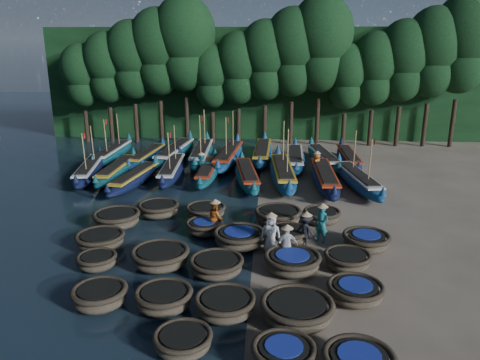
# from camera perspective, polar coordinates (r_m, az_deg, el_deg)

# --- Properties ---
(ground) EXTENTS (120.00, 120.00, 0.00)m
(ground) POSITION_cam_1_polar(r_m,az_deg,el_deg) (22.74, 1.85, -6.44)
(ground) COLOR gray
(ground) RESTS_ON ground
(foliage_wall) EXTENTS (40.00, 3.00, 10.00)m
(foliage_wall) POSITION_cam_1_polar(r_m,az_deg,el_deg) (44.56, 3.01, 11.68)
(foliage_wall) COLOR black
(foliage_wall) RESTS_ON ground
(coracle_2) EXTENTS (1.81, 1.81, 0.63)m
(coracle_2) POSITION_cam_1_polar(r_m,az_deg,el_deg) (14.81, -6.97, -18.90)
(coracle_2) COLOR brown
(coracle_2) RESTS_ON ground
(coracle_3) EXTENTS (2.27, 2.27, 0.73)m
(coracle_3) POSITION_cam_1_polar(r_m,az_deg,el_deg) (14.16, 5.35, -20.43)
(coracle_3) COLOR brown
(coracle_3) RESTS_ON ground
(coracle_5) EXTENTS (2.13, 2.13, 0.78)m
(coracle_5) POSITION_cam_1_polar(r_m,az_deg,el_deg) (17.37, -16.73, -13.39)
(coracle_5) COLOR brown
(coracle_5) RESTS_ON ground
(coracle_6) EXTENTS (2.03, 2.03, 0.76)m
(coracle_6) POSITION_cam_1_polar(r_m,az_deg,el_deg) (16.77, -9.26, -14.05)
(coracle_6) COLOR brown
(coracle_6) RESTS_ON ground
(coracle_7) EXTENTS (2.20, 2.20, 0.74)m
(coracle_7) POSITION_cam_1_polar(r_m,az_deg,el_deg) (16.25, -1.82, -14.96)
(coracle_7) COLOR brown
(coracle_7) RESTS_ON ground
(coracle_8) EXTENTS (2.78, 2.78, 0.81)m
(coracle_8) POSITION_cam_1_polar(r_m,az_deg,el_deg) (16.01, 6.97, -15.46)
(coracle_8) COLOR brown
(coracle_8) RESTS_ON ground
(coracle_9) EXTENTS (2.53, 2.53, 0.67)m
(coracle_9) POSITION_cam_1_polar(r_m,az_deg,el_deg) (17.56, 13.88, -13.02)
(coracle_9) COLOR brown
(coracle_9) RESTS_ON ground
(coracle_10) EXTENTS (1.70, 1.70, 0.64)m
(coracle_10) POSITION_cam_1_polar(r_m,az_deg,el_deg) (20.05, -17.04, -9.41)
(coracle_10) COLOR brown
(coracle_10) RESTS_ON ground
(coracle_11) EXTENTS (2.67, 2.67, 0.81)m
(coracle_11) POSITION_cam_1_polar(r_m,az_deg,el_deg) (19.57, -9.68, -9.23)
(coracle_11) COLOR brown
(coracle_11) RESTS_ON ground
(coracle_12) EXTENTS (2.60, 2.60, 0.72)m
(coracle_12) POSITION_cam_1_polar(r_m,az_deg,el_deg) (18.78, -2.88, -10.36)
(coracle_12) COLOR brown
(coracle_12) RESTS_ON ground
(coracle_13) EXTENTS (2.41, 2.41, 0.76)m
(coracle_13) POSITION_cam_1_polar(r_m,az_deg,el_deg) (19.09, 6.40, -9.87)
(coracle_13) COLOR brown
(coracle_13) RESTS_ON ground
(coracle_14) EXTENTS (1.93, 1.93, 0.69)m
(coracle_14) POSITION_cam_1_polar(r_m,az_deg,el_deg) (19.71, 12.97, -9.46)
(coracle_14) COLOR brown
(coracle_14) RESTS_ON ground
(coracle_15) EXTENTS (2.60, 2.60, 0.72)m
(coracle_15) POSITION_cam_1_polar(r_m,az_deg,el_deg) (21.84, -16.66, -7.02)
(coracle_15) COLOR brown
(coracle_15) RESTS_ON ground
(coracle_16) EXTENTS (2.12, 2.12, 0.68)m
(coracle_16) POSITION_cam_1_polar(r_m,az_deg,el_deg) (22.44, -4.35, -5.72)
(coracle_16) COLOR brown
(coracle_16) RESTS_ON ground
(coracle_17) EXTENTS (2.42, 2.42, 0.79)m
(coracle_17) POSITION_cam_1_polar(r_m,az_deg,el_deg) (21.07, -0.08, -7.04)
(coracle_17) COLOR brown
(coracle_17) RESTS_ON ground
(coracle_18) EXTENTS (1.95, 1.95, 0.73)m
(coracle_18) POSITION_cam_1_polar(r_m,az_deg,el_deg) (21.57, 5.83, -6.66)
(coracle_18) COLOR brown
(coracle_18) RESTS_ON ground
(coracle_19) EXTENTS (2.28, 2.28, 0.78)m
(coracle_19) POSITION_cam_1_polar(r_m,az_deg,el_deg) (21.50, 15.12, -7.17)
(coracle_19) COLOR brown
(coracle_19) RESTS_ON ground
(coracle_20) EXTENTS (2.50, 2.50, 0.82)m
(coracle_20) POSITION_cam_1_polar(r_m,az_deg,el_deg) (23.93, -14.79, -4.59)
(coracle_20) COLOR brown
(coracle_20) RESTS_ON ground
(coracle_21) EXTENTS (2.16, 2.16, 0.76)m
(coracle_21) POSITION_cam_1_polar(r_m,az_deg,el_deg) (24.89, -9.89, -3.51)
(coracle_21) COLOR brown
(coracle_21) RESTS_ON ground
(coracle_22) EXTENTS (2.58, 2.58, 0.68)m
(coracle_22) POSITION_cam_1_polar(r_m,az_deg,el_deg) (24.46, -4.19, -3.78)
(coracle_22) COLOR brown
(coracle_22) RESTS_ON ground
(coracle_23) EXTENTS (2.81, 2.81, 0.82)m
(coracle_23) POSITION_cam_1_polar(r_m,az_deg,el_deg) (23.60, 4.64, -4.37)
(coracle_23) COLOR brown
(coracle_23) RESTS_ON ground
(coracle_24) EXTENTS (2.30, 2.30, 0.72)m
(coracle_24) POSITION_cam_1_polar(r_m,az_deg,el_deg) (24.03, 9.94, -4.32)
(coracle_24) COLOR brown
(coracle_24) RESTS_ON ground
(long_boat_0) EXTENTS (2.60, 7.78, 3.35)m
(long_boat_0) POSITION_cam_1_polar(r_m,az_deg,el_deg) (32.97, -17.87, 1.15)
(long_boat_0) COLOR #0E1834
(long_boat_0) RESTS_ON ground
(long_boat_1) EXTENTS (1.55, 7.65, 1.35)m
(long_boat_1) POSITION_cam_1_polar(r_m,az_deg,el_deg) (32.46, -14.77, 1.14)
(long_boat_1) COLOR #0F5858
(long_boat_1) RESTS_ON ground
(long_boat_2) EXTENTS (2.46, 7.37, 1.31)m
(long_boat_2) POSITION_cam_1_polar(r_m,az_deg,el_deg) (30.42, -12.67, 0.22)
(long_boat_2) COLOR #0E1834
(long_boat_2) RESTS_ON ground
(long_boat_3) EXTENTS (1.82, 7.96, 3.39)m
(long_boat_3) POSITION_cam_1_polar(r_m,az_deg,el_deg) (31.78, -8.31, 1.24)
(long_boat_3) COLOR #0E1834
(long_boat_3) RESTS_ON ground
(long_boat_4) EXTENTS (1.39, 7.39, 1.30)m
(long_boat_4) POSITION_cam_1_polar(r_m,az_deg,el_deg) (31.27, -3.90, 1.04)
(long_boat_4) COLOR #0F5858
(long_boat_4) RESTS_ON ground
(long_boat_5) EXTENTS (2.57, 7.83, 1.39)m
(long_boat_5) POSITION_cam_1_polar(r_m,az_deg,el_deg) (30.17, 0.85, 0.56)
(long_boat_5) COLOR #0F5858
(long_boat_5) RESTS_ON ground
(long_boat_6) EXTENTS (2.13, 8.97, 3.82)m
(long_boat_6) POSITION_cam_1_polar(r_m,az_deg,el_deg) (30.55, 5.23, 0.85)
(long_boat_6) COLOR navy
(long_boat_6) RESTS_ON ground
(long_boat_7) EXTENTS (1.64, 8.68, 1.53)m
(long_boat_7) POSITION_cam_1_polar(r_m,az_deg,el_deg) (29.98, 10.29, 0.28)
(long_boat_7) COLOR #0E1834
(long_boat_7) RESTS_ON ground
(long_boat_8) EXTENTS (2.77, 8.04, 3.46)m
(long_boat_8) POSITION_cam_1_polar(r_m,az_deg,el_deg) (30.05, 14.15, 0.01)
(long_boat_8) COLOR navy
(long_boat_8) RESTS_ON ground
(long_boat_9) EXTENTS (1.70, 7.99, 3.39)m
(long_boat_9) POSITION_cam_1_polar(r_m,az_deg,el_deg) (37.42, -15.22, 3.19)
(long_boat_9) COLOR #0F5858
(long_boat_9) RESTS_ON ground
(long_boat_10) EXTENTS (2.08, 7.34, 1.30)m
(long_boat_10) POSITION_cam_1_polar(r_m,az_deg,el_deg) (35.95, -11.21, 2.85)
(long_boat_10) COLOR navy
(long_boat_10) RESTS_ON ground
(long_boat_11) EXTENTS (2.52, 8.96, 1.59)m
(long_boat_11) POSITION_cam_1_polar(r_m,az_deg,el_deg) (36.29, -7.93, 3.32)
(long_boat_11) COLOR #0F5858
(long_boat_11) RESTS_ON ground
(long_boat_12) EXTENTS (1.87, 8.94, 3.80)m
(long_boat_12) POSITION_cam_1_polar(r_m,az_deg,el_deg) (35.70, -4.69, 3.20)
(long_boat_12) COLOR #0F5858
(long_boat_12) RESTS_ON ground
(long_boat_13) EXTENTS (2.29, 8.91, 3.80)m
(long_boat_13) POSITION_cam_1_polar(r_m,az_deg,el_deg) (34.88, -1.38, 2.92)
(long_boat_13) COLOR navy
(long_boat_13) RESTS_ON ground
(long_boat_14) EXTENTS (1.75, 8.71, 1.53)m
(long_boat_14) POSITION_cam_1_polar(r_m,az_deg,el_deg) (35.93, 2.74, 3.29)
(long_boat_14) COLOR navy
(long_boat_14) RESTS_ON ground
(long_boat_15) EXTENTS (1.70, 8.10, 1.43)m
(long_boat_15) POSITION_cam_1_polar(r_m,az_deg,el_deg) (34.53, 6.78, 2.57)
(long_boat_15) COLOR navy
(long_boat_15) RESTS_ON ground
(long_boat_16) EXTENTS (2.68, 7.93, 1.41)m
(long_boat_16) POSITION_cam_1_polar(r_m,az_deg,el_deg) (35.12, 10.15, 2.65)
(long_boat_16) COLOR #0F5858
(long_boat_16) RESTS_ON ground
(long_boat_17) EXTENTS (1.47, 7.59, 1.34)m
(long_boat_17) POSITION_cam_1_polar(r_m,az_deg,el_deg) (35.56, 13.12, 2.60)
(long_boat_17) COLOR #0E1834
(long_boat_17) RESTS_ON ground
(fisherman_0) EXTENTS (0.97, 0.72, 2.01)m
(fisherman_0) POSITION_cam_1_polar(r_m,az_deg,el_deg) (20.32, 3.79, -6.46)
(fisherman_0) COLOR silver
(fisherman_0) RESTS_ON ground
(fisherman_1) EXTENTS (0.78, 0.74, 1.99)m
(fisherman_1) POSITION_cam_1_polar(r_m,az_deg,el_deg) (21.70, 9.94, -5.06)
(fisherman_1) COLOR #1B6B75
(fisherman_1) RESTS_ON ground
(fisherman_2) EXTENTS (0.90, 0.99, 1.84)m
(fisherman_2) POSITION_cam_1_polar(r_m,az_deg,el_deg) (22.36, -3.01, -4.45)
(fisherman_2) COLOR #B25317
(fisherman_2) RESTS_ON ground
(fisherman_3) EXTENTS (1.21, 1.12, 1.83)m
(fisherman_3) POSITION_cam_1_polar(r_m,az_deg,el_deg) (21.03, 8.04, -6.07)
(fisherman_3) COLOR black
(fisherman_3) RESTS_ON ground
(fisherman_4) EXTENTS (0.98, 0.52, 1.80)m
(fisherman_4) POSITION_cam_1_polar(r_m,az_deg,el_deg) (19.64, 5.72, -7.66)
(fisherman_4) COLOR silver
(fisherman_4) RESTS_ON ground
(fisherman_5) EXTENTS (1.50, 0.52, 1.81)m
(fisherman_5) POSITION_cam_1_polar(r_m,az_deg,el_deg) (31.68, -4.71, 1.89)
(fisherman_5) COLOR #1B6B75
(fisherman_5) RESTS_ON ground
(fisherman_6) EXTENTS (0.80, 0.96, 1.89)m
(fisherman_6) POSITION_cam_1_polar(r_m,az_deg,el_deg) (32.00, 9.34, 1.98)
(fisherman_6) COLOR #B25317
(fisherman_6) RESTS_ON ground
(tree_0) EXTENTS (3.68, 3.68, 8.68)m
(tree_0) POSITION_cam_1_polar(r_m,az_deg,el_deg) (44.25, -18.75, 12.06)
(tree_0) COLOR black
(tree_0) RESTS_ON ground
(tree_1) EXTENTS (4.09, 4.09, 9.65)m
(tree_1) POSITION_cam_1_polar(r_m,az_deg,el_deg) (43.39, -15.95, 13.12)
(tree_1) COLOR black
(tree_1) RESTS_ON ground
(tree_2) EXTENTS (4.51, 4.51, 10.63)m
(tree_2) POSITION_cam_1_polar(r_m,az_deg,el_deg) (42.65, -13.02, 14.18)
(tree_2) COLOR black
(tree_2) RESTS_ON ground
(tree_3) EXTENTS (4.92, 4.92, 11.60)m
(tree_3) POSITION_cam_1_polar(r_m,az_deg,el_deg) (42.04, -9.97, 15.24)
(tree_3) COLOR black
(tree_3) RESTS_ON ground
(tree_4) EXTENTS (5.34, 5.34, 12.58)m
(tree_4) POSITION_cam_1_polar(r_m,az_deg,el_deg) (41.55, -6.80, 16.29)
(tree_4) COLOR black
(tree_4) RESTS_ON ground
(tree_5) EXTENTS (3.68, 3.68, 8.68)m
(tree_5) POSITION_cam_1_polar(r_m,az_deg,el_deg) (41.31, -3.46, 12.62)
(tree_5) COLOR black
(tree_5) RESTS_ON ground
(tree_6) EXTENTS (4.09, 4.09, 9.65)m
(tree_6) POSITION_cam_1_polar(r_m,az_deg,el_deg) (41.04, -0.19, 13.57)
(tree_6) COLOR black
(tree_6) RESTS_ON ground
(tree_7) EXTENTS (4.51, 4.51, 10.63)m
(tree_7) POSITION_cam_1_polar(r_m,az_deg,el_deg) (40.92, 3.12, 14.48)
(tree_7) COLOR black
(tree_7) RESTS_ON ground
(tree_8) EXTENTS (4.92, 4.92, 11.60)m
(tree_8) POSITION_cam_1_polar(r_m,az_deg,el_deg) (40.93, 6.48, 15.35)
(tree_8) COLOR black
(tree_8) RESTS_ON ground
(tree_9) EXTENTS (5.34, 5.34, 12.58)m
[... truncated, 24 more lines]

